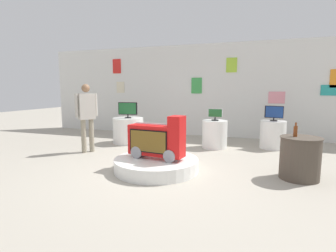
% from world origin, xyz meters
% --- Properties ---
extents(ground_plane, '(30.00, 30.00, 0.00)m').
position_xyz_m(ground_plane, '(0.00, 0.00, 0.00)').
color(ground_plane, '#A8A091').
extents(back_wall_display, '(11.60, 0.13, 3.04)m').
position_xyz_m(back_wall_display, '(0.01, 4.22, 1.52)').
color(back_wall_display, silver).
rests_on(back_wall_display, ground).
extents(main_display_pedestal, '(1.63, 1.63, 0.24)m').
position_xyz_m(main_display_pedestal, '(-0.02, 0.04, 0.12)').
color(main_display_pedestal, white).
rests_on(main_display_pedestal, ground).
extents(novelty_firetruck_tv, '(1.13, 0.48, 0.84)m').
position_xyz_m(novelty_firetruck_tv, '(-0.00, 0.03, 0.58)').
color(novelty_firetruck_tv, gray).
rests_on(novelty_firetruck_tv, main_display_pedestal).
extents(display_pedestal_left_rear, '(0.65, 0.65, 0.74)m').
position_xyz_m(display_pedestal_left_rear, '(2.21, 2.86, 0.37)').
color(display_pedestal_left_rear, white).
rests_on(display_pedestal_left_rear, ground).
extents(tv_on_left_rear, '(0.46, 0.19, 0.40)m').
position_xyz_m(tv_on_left_rear, '(2.21, 2.86, 0.95)').
color(tv_on_left_rear, black).
rests_on(tv_on_left_rear, display_pedestal_left_rear).
extents(display_pedestal_center_rear, '(0.67, 0.67, 0.74)m').
position_xyz_m(display_pedestal_center_rear, '(0.73, 2.45, 0.37)').
color(display_pedestal_center_rear, white).
rests_on(display_pedestal_center_rear, ground).
extents(tv_on_center_rear, '(0.39, 0.19, 0.32)m').
position_xyz_m(tv_on_center_rear, '(0.73, 2.44, 0.91)').
color(tv_on_center_rear, black).
rests_on(tv_on_center_rear, display_pedestal_center_rear).
extents(display_pedestal_right_rear, '(0.88, 0.88, 0.74)m').
position_xyz_m(display_pedestal_right_rear, '(-1.78, 2.28, 0.37)').
color(display_pedestal_right_rear, white).
rests_on(display_pedestal_right_rear, ground).
extents(tv_on_right_rear, '(0.56, 0.19, 0.46)m').
position_xyz_m(tv_on_right_rear, '(-1.78, 2.28, 0.99)').
color(tv_on_right_rear, black).
rests_on(tv_on_right_rear, display_pedestal_right_rear).
extents(side_table_round, '(0.69, 0.69, 0.75)m').
position_xyz_m(side_table_round, '(2.53, 0.41, 0.38)').
color(side_table_round, '#4C4238').
rests_on(side_table_round, ground).
extents(bottle_on_side_table, '(0.07, 0.07, 0.25)m').
position_xyz_m(bottle_on_side_table, '(2.43, 0.43, 0.85)').
color(bottle_on_side_table, brown).
rests_on(bottle_on_side_table, side_table_round).
extents(shopper_browsing_near_truck, '(0.38, 0.47, 1.69)m').
position_xyz_m(shopper_browsing_near_truck, '(-2.21, 0.91, 0.99)').
color(shopper_browsing_near_truck, gray).
rests_on(shopper_browsing_near_truck, ground).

